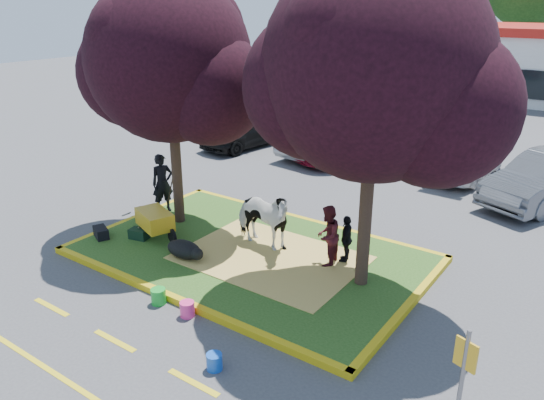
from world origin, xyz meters
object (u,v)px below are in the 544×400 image
Objects in this scene: sign_post at (460,389)px; bucket_pink at (187,309)px; cow at (262,218)px; wheelbarrow at (155,220)px; calf at (184,249)px; handler at (162,183)px; bucket_blue at (214,362)px; bucket_green at (158,296)px; car_silver at (324,137)px; car_black at (247,129)px.

sign_post reaches higher than bucket_pink.
wheelbarrow is (-2.56, -1.16, -0.26)m from cow.
handler reaches higher than calf.
wheelbarrow reaches higher than bucket_pink.
bucket_blue is (5.76, -4.40, -0.86)m from handler.
car_silver is at bearing 103.64° from bucket_green.
wheelbarrow is 5.83× the size of bucket_green.
cow is 0.41× the size of car_black.
cow is at bearing 115.88° from bucket_blue.
car_black is (-12.54, 11.78, -0.61)m from sign_post.
cow is 3.31m from bucket_pink.
calf reaches higher than bucket_green.
handler is (-2.58, 1.84, 0.65)m from calf.
calf is at bearing 116.86° from bucket_green.
calf is 2.34m from bucket_pink.
car_black is at bearing 115.29° from calf.
sign_post is at bearing -87.97° from handler.
car_black is at bearing 119.24° from bucket_green.
car_silver reaches higher than calf.
car_black reaches higher than wheelbarrow.
bucket_green is 2.52m from bucket_blue.
bucket_blue is (1.52, -0.93, -0.01)m from bucket_pink.
wheelbarrow reaches higher than bucket_green.
bucket_pink is 1.78m from bucket_blue.
wheelbarrow is 5.45m from bucket_blue.
car_silver is (-9.20, 12.54, -0.64)m from sign_post.
car_black is (-6.56, 7.90, -0.16)m from cow.
car_silver is at bearing 23.86° from cow.
cow is 0.93× the size of wheelbarrow.
sign_post reaches higher than wheelbarrow.
bucket_green is at bearing 180.00° from bucket_pink.
car_black reaches higher than bucket_blue.
calf is 1.46m from wheelbarrow.
car_silver is at bearing 20.56° from car_black.
calf is at bearing 4.85° from wheelbarrow.
wheelbarrow is at bearing 146.21° from bucket_pink.
cow is at bearing 45.08° from wheelbarrow.
bucket_blue is at bearing -46.78° from car_black.
bucket_blue is 14.76m from car_black.
car_black reaches higher than bucket_pink.
cow is 10.27m from car_black.
calf is at bearing 146.20° from cow.
handler is at bearing 93.58° from car_silver.
wheelbarrow is 6.53× the size of bucket_blue.
handler is 0.38× the size of car_black.
bucket_pink is 0.07× the size of car_silver.
car_silver is (3.33, 0.76, -0.03)m from car_black.
handler reaches higher than bucket_green.
wheelbarrow is 3.68m from bucket_pink.
handler is 5.38× the size of bucket_pink.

